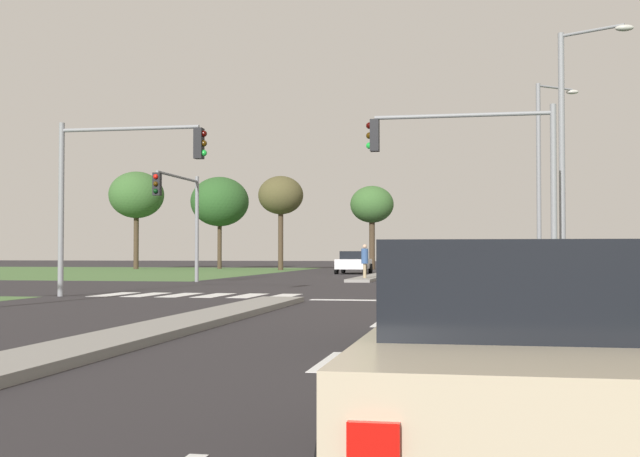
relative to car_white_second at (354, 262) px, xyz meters
The scene contains 28 objects.
ground_plane 23.11m from the car_white_second, 83.93° to the right, with size 200.00×200.00×0.00m, color #282628.
grass_verge_far_left 23.12m from the car_white_second, behind, with size 35.00×35.00×0.01m, color #476B38.
median_island_near 42.04m from the car_white_second, 86.67° to the right, with size 1.20×22.00×0.14m, color gray.
median_island_far 3.25m from the car_white_second, 39.83° to the left, with size 1.20×36.00×0.14m, color gray.
lane_dash_second 44.02m from the car_white_second, 82.24° to the right, with size 0.14×2.00×0.01m, color silver.
lane_dash_third 38.09m from the car_white_second, 81.02° to the right, with size 0.14×2.00×0.01m, color silver.
lane_dash_fourth 32.17m from the car_white_second, 79.36° to the right, with size 0.14×2.00×0.01m, color silver.
edge_line_right 42.01m from the car_white_second, 77.22° to the right, with size 0.14×24.00×0.01m, color silver.
stop_bar_near 30.62m from the car_white_second, 78.24° to the right, with size 6.40×0.50×0.01m, color silver.
crosswalk_bar_near 28.45m from the car_white_second, 98.00° to the right, with size 0.70×2.80×0.01m, color silver.
crosswalk_bar_second 28.31m from the car_white_second, 95.70° to the right, with size 0.70×2.80×0.01m, color silver.
crosswalk_bar_third 28.22m from the car_white_second, 93.37° to the right, with size 0.70×2.80×0.01m, color silver.
crosswalk_bar_fourth 28.18m from the car_white_second, 91.04° to the right, with size 0.70×2.80×0.01m, color silver.
crosswalk_bar_fifth 28.18m from the car_white_second, 88.70° to the right, with size 0.70×2.80×0.01m, color silver.
crosswalk_bar_sixth 28.23m from the car_white_second, 86.36° to the right, with size 0.70×2.80×0.01m, color silver.
car_white_second is the anchor object (origin of this frame).
car_teal_third 41.80m from the car_white_second, 79.07° to the right, with size 1.99×4.46×1.55m.
car_beige_fifth 49.56m from the car_white_second, 80.54° to the right, with size 2.06×4.39×1.47m.
traffic_signal_near_right 30.80m from the car_white_second, 74.80° to the right, with size 5.49×0.32×5.65m.
traffic_signal_near_left 29.91m from the car_white_second, 96.48° to the right, with size 4.94×0.32×5.55m.
traffic_signal_far_left 19.37m from the car_white_second, 105.61° to the right, with size 0.32×5.41×5.01m.
street_lamp_second 28.83m from the car_white_second, 67.80° to the right, with size 2.17×1.29×8.52m.
street_lamp_third 19.90m from the car_white_second, 56.40° to the right, with size 1.97×1.49×8.88m.
pedestrian_at_median 13.72m from the car_white_second, 79.56° to the right, with size 0.34×0.34×1.65m.
treeline_near 23.81m from the car_white_second, 149.98° to the left, with size 4.60×4.60×8.16m.
treeline_second 19.87m from the car_white_second, 134.45° to the left, with size 4.94×4.94×7.80m.
treeline_third 13.02m from the car_white_second, 126.82° to the left, with size 3.55×3.55×7.40m.
treeline_fourth 14.52m from the car_white_second, 92.04° to the left, with size 3.56×3.56×6.85m.
Camera 1 is at (5.39, -1.21, 1.41)m, focal length 46.88 mm.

